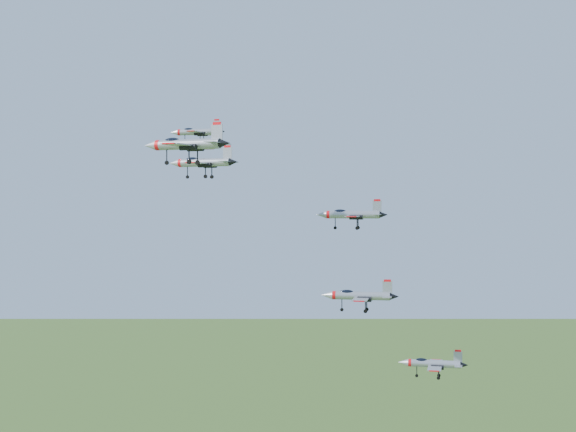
{
  "coord_description": "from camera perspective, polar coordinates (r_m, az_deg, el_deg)",
  "views": [
    {
      "loc": [
        16.33,
        -131.41,
        142.65
      ],
      "look_at": [
        5.75,
        -1.48,
        140.8
      ],
      "focal_mm": 50.0,
      "sensor_mm": 36.0,
      "label": 1
    }
  ],
  "objects": [
    {
      "name": "jet_right_low",
      "position": [
        122.52,
        5.05,
        -5.65
      ],
      "size": [
        11.92,
        9.91,
        3.18
      ],
      "rotation": [
        0.0,
        0.0,
        -0.11
      ],
      "color": "#989CA4"
    },
    {
      "name": "jet_lead",
      "position": [
        146.57,
        -6.51,
        5.97
      ],
      "size": [
        10.51,
        8.8,
        2.81
      ],
      "rotation": [
        0.0,
        0.0,
        -0.16
      ],
      "color": "#989CA4"
    },
    {
      "name": "jet_left_low",
      "position": [
        141.11,
        4.49,
        0.11
      ],
      "size": [
        12.7,
        10.53,
        3.39
      ],
      "rotation": [
        0.0,
        0.0,
        -0.09
      ],
      "color": "#989CA4"
    },
    {
      "name": "jet_trail",
      "position": [
        127.54,
        10.2,
        -10.28
      ],
      "size": [
        10.77,
        8.99,
        2.88
      ],
      "rotation": [
        0.0,
        0.0,
        -0.14
      ],
      "color": "#989CA4"
    },
    {
      "name": "jet_left_high",
      "position": [
        139.0,
        -6.13,
        3.81
      ],
      "size": [
        13.04,
        11.1,
        3.55
      ],
      "rotation": [
        0.0,
        0.0,
        -0.29
      ],
      "color": "#989CA4"
    },
    {
      "name": "jet_right_high",
      "position": [
        115.83,
        -7.33,
        5.09
      ],
      "size": [
        13.72,
        11.69,
        3.74
      ],
      "rotation": [
        0.0,
        0.0,
        -0.3
      ],
      "color": "#989CA4"
    }
  ]
}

